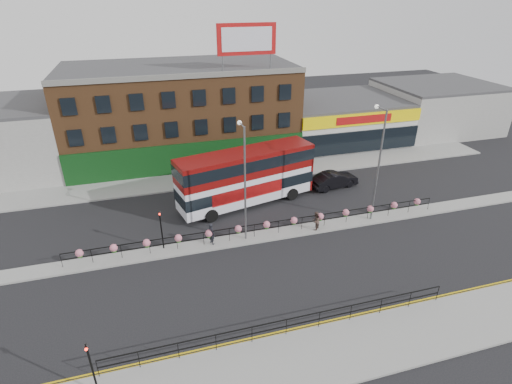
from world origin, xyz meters
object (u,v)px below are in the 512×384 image
object	(u,v)px
double_decker_bus	(247,172)
lamp_column_east	(378,156)
car	(334,180)
pedestrian_b	(316,221)
pedestrian_a	(212,234)
lamp_column_west	(244,174)

from	to	relation	value
double_decker_bus	lamp_column_east	size ratio (longest dim) A/B	1.36
car	lamp_column_east	world-z (taller)	lamp_column_east
pedestrian_b	double_decker_bus	bearing A→B (deg)	-100.43
pedestrian_a	pedestrian_b	size ratio (longest dim) A/B	1.12
lamp_column_east	car	bearing A→B (deg)	91.66
pedestrian_b	lamp_column_east	world-z (taller)	lamp_column_east
double_decker_bus	lamp_column_east	xyz separation A→B (m)	(9.35, -5.59, 2.63)
car	pedestrian_a	bearing A→B (deg)	107.40
car	lamp_column_east	distance (m)	8.16
car	lamp_column_east	size ratio (longest dim) A/B	0.53
pedestrian_b	lamp_column_west	distance (m)	7.40
lamp_column_east	double_decker_bus	bearing A→B (deg)	149.13
car	pedestrian_a	xyz separation A→B (m)	(-13.48, -6.65, 0.25)
lamp_column_west	lamp_column_east	world-z (taller)	lamp_column_east
car	pedestrian_b	xyz separation A→B (m)	(-5.05, -6.98, 0.15)
lamp_column_west	lamp_column_east	xyz separation A→B (m)	(11.00, 0.00, 0.21)
double_decker_bus	pedestrian_a	bearing A→B (deg)	-126.82
double_decker_bus	car	world-z (taller)	double_decker_bus
car	pedestrian_a	world-z (taller)	pedestrian_a
double_decker_bus	car	xyz separation A→B (m)	(9.17, 0.88, -2.33)
double_decker_bus	lamp_column_west	bearing A→B (deg)	-106.44
pedestrian_b	lamp_column_west	world-z (taller)	lamp_column_west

